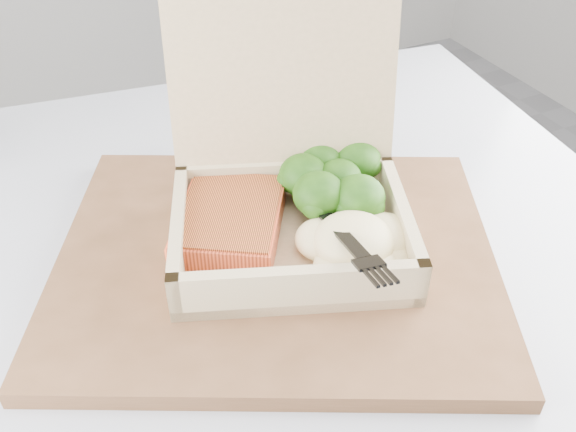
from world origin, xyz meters
name	(u,v)px	position (x,y,z in m)	size (l,w,h in m)	color
serving_tray	(276,258)	(0.40, 0.31, 0.75)	(0.37, 0.30, 0.02)	brown
takeout_container	(288,186)	(0.42, 0.34, 0.80)	(0.25, 0.24, 0.19)	tan
salmon_fillet	(230,221)	(0.37, 0.34, 0.78)	(0.08, 0.11, 0.02)	#ED5A2E
broccoli_pile	(339,184)	(0.47, 0.34, 0.79)	(0.11, 0.11, 0.04)	#316917
mashed_potatoes	(354,241)	(0.45, 0.27, 0.78)	(0.11, 0.09, 0.04)	beige
plastic_fork	(332,217)	(0.44, 0.29, 0.80)	(0.04, 0.15, 0.03)	black
receipt	(238,138)	(0.45, 0.52, 0.74)	(0.07, 0.13, 0.00)	white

